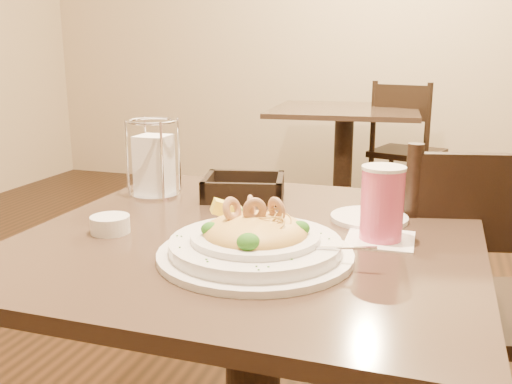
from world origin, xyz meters
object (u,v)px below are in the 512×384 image
(drink_glass, at_px, (382,204))
(side_plate, at_px, (369,218))
(pasta_bowl, at_px, (255,241))
(napkin_caddy, at_px, (154,163))
(dining_chair_far, at_px, (405,147))
(bread_basket, at_px, (244,190))
(dining_chair_near, at_px, (467,304))
(butter_ramekin, at_px, (110,224))
(main_table, at_px, (253,339))
(background_table, at_px, (344,146))

(drink_glass, distance_m, side_plate, 0.15)
(pasta_bowl, xyz_separation_m, napkin_caddy, (-0.38, 0.35, 0.05))
(dining_chair_far, height_order, side_plate, dining_chair_far)
(side_plate, bearing_deg, bread_basket, 163.13)
(dining_chair_near, bearing_deg, butter_ramekin, 20.64)
(dining_chair_near, bearing_deg, pasta_bowl, 40.00)
(napkin_caddy, bearing_deg, dining_chair_far, 79.94)
(dining_chair_near, xyz_separation_m, drink_glass, (-0.19, -0.36, 0.34))
(main_table, height_order, dining_chair_far, dining_chair_far)
(dining_chair_near, xyz_separation_m, butter_ramekin, (-0.72, -0.48, 0.29))
(dining_chair_far, height_order, napkin_caddy, napkin_caddy)
(background_table, height_order, pasta_bowl, pasta_bowl)
(dining_chair_far, relative_size, napkin_caddy, 4.74)
(bread_basket, xyz_separation_m, butter_ramekin, (-0.17, -0.35, -0.00))
(drink_glass, bearing_deg, butter_ramekin, -166.74)
(drink_glass, bearing_deg, dining_chair_far, 92.58)
(dining_chair_far, relative_size, butter_ramekin, 11.66)
(drink_glass, relative_size, napkin_caddy, 0.75)
(main_table, height_order, dining_chair_near, dining_chair_near)
(background_table, relative_size, bread_basket, 4.26)
(background_table, height_order, bread_basket, bread_basket)
(napkin_caddy, distance_m, butter_ramekin, 0.31)
(dining_chair_near, relative_size, side_plate, 5.53)
(side_plate, bearing_deg, drink_glass, -73.44)
(dining_chair_near, relative_size, napkin_caddy, 4.74)
(napkin_caddy, height_order, side_plate, napkin_caddy)
(side_plate, bearing_deg, napkin_caddy, 174.86)
(bread_basket, distance_m, butter_ramekin, 0.39)
(main_table, relative_size, dining_chair_near, 0.97)
(bread_basket, height_order, butter_ramekin, bread_basket)
(dining_chair_far, distance_m, side_plate, 2.66)
(side_plate, bearing_deg, butter_ramekin, -152.87)
(main_table, relative_size, pasta_bowl, 2.30)
(drink_glass, relative_size, bread_basket, 0.65)
(drink_glass, relative_size, side_plate, 0.88)
(bread_basket, bearing_deg, dining_chair_far, 84.66)
(dining_chair_far, distance_m, drink_glass, 2.80)
(pasta_bowl, height_order, drink_glass, drink_glass)
(dining_chair_near, xyz_separation_m, side_plate, (-0.23, -0.23, 0.27))
(drink_glass, bearing_deg, background_table, 101.08)
(background_table, xyz_separation_m, pasta_bowl, (0.29, -2.71, 0.27))
(side_plate, height_order, butter_ramekin, butter_ramekin)
(main_table, xyz_separation_m, bread_basket, (-0.11, 0.26, 0.26))
(main_table, height_order, bread_basket, bread_basket)
(background_table, relative_size, side_plate, 5.80)
(main_table, distance_m, pasta_bowl, 0.31)
(main_table, bearing_deg, dining_chair_far, 87.39)
(background_table, bearing_deg, butter_ramekin, -90.69)
(dining_chair_near, distance_m, butter_ramekin, 0.92)
(bread_basket, height_order, napkin_caddy, napkin_caddy)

